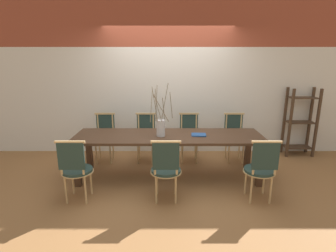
{
  "coord_description": "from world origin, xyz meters",
  "views": [
    {
      "loc": [
        -0.01,
        -3.99,
        1.92
      ],
      "look_at": [
        0.0,
        0.0,
        0.87
      ],
      "focal_mm": 28.0,
      "sensor_mm": 36.0,
      "label": 1
    }
  ],
  "objects_px": {
    "chair_near_center": "(260,168)",
    "shelving_rack": "(300,122)",
    "chair_far_center": "(189,136)",
    "book_stack": "(198,135)",
    "vase_centerpiece": "(160,127)",
    "dining_table": "(168,140)"
  },
  "relations": [
    {
      "from": "dining_table",
      "to": "shelving_rack",
      "type": "distance_m",
      "value": 2.82
    },
    {
      "from": "chair_near_center",
      "to": "dining_table",
      "type": "bearing_deg",
      "value": 149.1
    },
    {
      "from": "chair_far_center",
      "to": "book_stack",
      "type": "xyz_separation_m",
      "value": [
        0.09,
        -0.75,
        0.25
      ]
    },
    {
      "from": "vase_centerpiece",
      "to": "chair_near_center",
      "type": "bearing_deg",
      "value": -27.05
    },
    {
      "from": "dining_table",
      "to": "book_stack",
      "type": "height_order",
      "value": "book_stack"
    },
    {
      "from": "dining_table",
      "to": "book_stack",
      "type": "xyz_separation_m",
      "value": [
        0.48,
        -0.01,
        0.09
      ]
    },
    {
      "from": "vase_centerpiece",
      "to": "shelving_rack",
      "type": "xyz_separation_m",
      "value": [
        2.74,
        1.09,
        -0.2
      ]
    },
    {
      "from": "dining_table",
      "to": "vase_centerpiece",
      "type": "xyz_separation_m",
      "value": [
        -0.12,
        -0.05,
        0.23
      ]
    },
    {
      "from": "chair_near_center",
      "to": "shelving_rack",
      "type": "bearing_deg",
      "value": 52.33
    },
    {
      "from": "vase_centerpiece",
      "to": "book_stack",
      "type": "height_order",
      "value": "vase_centerpiece"
    },
    {
      "from": "vase_centerpiece",
      "to": "book_stack",
      "type": "bearing_deg",
      "value": 3.23
    },
    {
      "from": "dining_table",
      "to": "chair_far_center",
      "type": "height_order",
      "value": "chair_far_center"
    },
    {
      "from": "chair_near_center",
      "to": "book_stack",
      "type": "distance_m",
      "value": 1.08
    },
    {
      "from": "chair_far_center",
      "to": "shelving_rack",
      "type": "height_order",
      "value": "shelving_rack"
    },
    {
      "from": "chair_near_center",
      "to": "shelving_rack",
      "type": "distance_m",
      "value": 2.27
    },
    {
      "from": "vase_centerpiece",
      "to": "shelving_rack",
      "type": "distance_m",
      "value": 2.96
    },
    {
      "from": "chair_near_center",
      "to": "book_stack",
      "type": "bearing_deg",
      "value": 136.15
    },
    {
      "from": "chair_far_center",
      "to": "vase_centerpiece",
      "type": "xyz_separation_m",
      "value": [
        -0.51,
        -0.79,
        0.39
      ]
    },
    {
      "from": "vase_centerpiece",
      "to": "book_stack",
      "type": "relative_size",
      "value": 3.45
    },
    {
      "from": "vase_centerpiece",
      "to": "chair_far_center",
      "type": "bearing_deg",
      "value": 56.89
    },
    {
      "from": "chair_far_center",
      "to": "book_stack",
      "type": "bearing_deg",
      "value": 96.67
    },
    {
      "from": "chair_far_center",
      "to": "book_stack",
      "type": "height_order",
      "value": "chair_far_center"
    }
  ]
}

